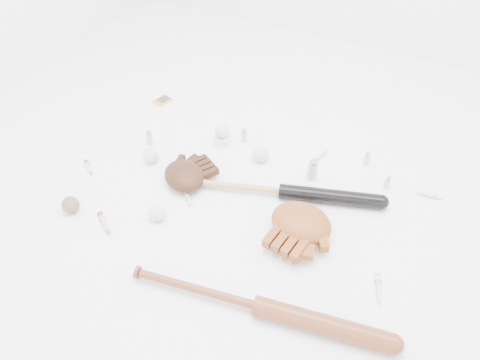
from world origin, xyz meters
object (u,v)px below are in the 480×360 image
at_px(glove_dark, 184,175).
at_px(pedestal, 222,140).
at_px(bat_dark, 281,191).
at_px(bat_wood, 257,306).

relative_size(glove_dark, pedestal, 3.42).
bearing_deg(bat_dark, pedestal, 135.18).
height_order(bat_dark, bat_wood, bat_wood).
height_order(bat_dark, pedestal, bat_dark).
bearing_deg(bat_wood, glove_dark, 133.04).
xyz_separation_m(glove_dark, pedestal, (0.02, 0.31, -0.02)).
height_order(bat_dark, glove_dark, glove_dark).
bearing_deg(bat_wood, bat_dark, 95.40).
height_order(glove_dark, pedestal, glove_dark).
bearing_deg(bat_wood, pedestal, 116.62).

